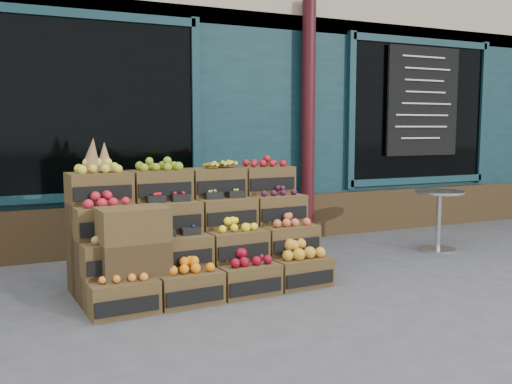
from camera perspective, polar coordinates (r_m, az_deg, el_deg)
name	(u,v)px	position (r m, az deg, el deg)	size (l,w,h in m)	color
ground	(306,286)	(5.55, 4.99, -9.39)	(60.00, 60.00, 0.00)	#48484B
shop_facade	(158,76)	(10.14, -9.73, 11.36)	(12.00, 6.24, 4.80)	#0F2E34
crate_display	(197,240)	(5.50, -5.90, -4.85)	(2.34, 1.24, 1.43)	#4E3B1E
spare_crates	(133,257)	(4.94, -12.17, -6.42)	(0.59, 0.42, 0.85)	#4E3B1E
bistro_table	(439,214)	(7.35, 17.81, -2.06)	(0.59, 0.59, 0.75)	#AEB0B5
shopkeeper	(102,173)	(7.69, -15.11, 1.81)	(0.67, 0.44, 1.84)	#175225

